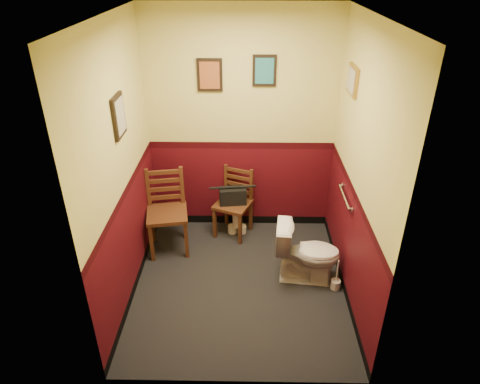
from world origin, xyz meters
TOP-DOWN VIEW (x-y plane):
  - floor at (0.00, 0.00)m, footprint 2.20×2.40m
  - ceiling at (0.00, 0.00)m, footprint 2.20×2.40m
  - wall_back at (0.00, 1.20)m, footprint 2.20×0.00m
  - wall_front at (0.00, -1.20)m, footprint 2.20×0.00m
  - wall_left at (-1.10, 0.00)m, footprint 0.00×2.40m
  - wall_right at (1.10, 0.00)m, footprint 0.00×2.40m
  - grab_bar at (1.07, 0.25)m, footprint 0.05×0.56m
  - framed_print_back_a at (-0.35, 1.18)m, footprint 0.28×0.04m
  - framed_print_back_b at (0.25, 1.18)m, footprint 0.26×0.04m
  - framed_print_left at (-1.08, 0.10)m, footprint 0.04×0.30m
  - framed_print_right at (1.08, 0.60)m, footprint 0.04×0.34m
  - toilet at (0.72, 0.12)m, footprint 0.73×0.46m
  - toilet_brush at (1.02, -0.04)m, footprint 0.10×0.10m
  - chair_left at (-0.86, 0.67)m, footprint 0.53×0.53m
  - chair_right at (-0.09, 1.00)m, footprint 0.52×0.52m
  - handbag at (-0.10, 0.96)m, footprint 0.34×0.20m
  - tp_stack at (-0.05, 0.97)m, footprint 0.23×0.14m

SIDE VIEW (x-z plane):
  - floor at x=0.00m, z-range 0.00..0.00m
  - toilet_brush at x=1.02m, z-range -0.12..0.24m
  - tp_stack at x=-0.05m, z-range -0.03..0.28m
  - toilet at x=0.72m, z-range 0.00..0.68m
  - chair_right at x=-0.09m, z-range 0.00..0.86m
  - chair_left at x=-0.86m, z-range 0.00..0.98m
  - handbag at x=-0.10m, z-range 0.43..0.67m
  - grab_bar at x=1.07m, z-range 0.92..0.98m
  - wall_back at x=0.00m, z-range 0.00..2.70m
  - wall_front at x=0.00m, z-range 0.00..2.70m
  - wall_left at x=-1.10m, z-range 0.00..2.70m
  - wall_right at x=1.10m, z-range 0.00..2.70m
  - framed_print_left at x=-1.08m, z-range 1.66..2.04m
  - framed_print_back_a at x=-0.35m, z-range 1.77..2.13m
  - framed_print_back_b at x=0.25m, z-range 1.83..2.17m
  - framed_print_right at x=1.08m, z-range 1.91..2.19m
  - ceiling at x=0.00m, z-range 2.70..2.70m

